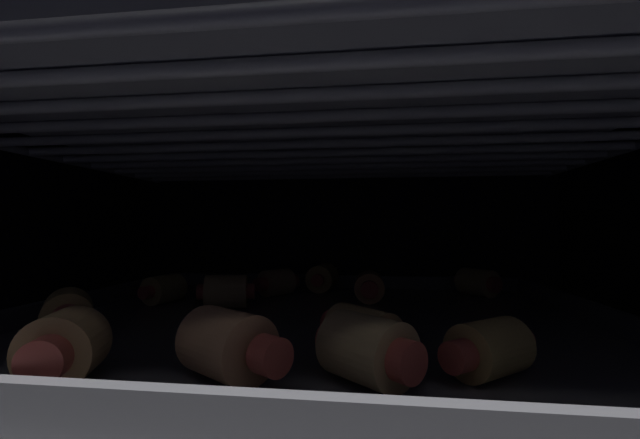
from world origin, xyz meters
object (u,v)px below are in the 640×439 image
at_px(pig_in_blanket_upper_1, 40,72).
at_px(pig_in_blanket_lower_11, 367,349).
at_px(pig_in_blanket_lower_7, 68,313).
at_px(pig_in_blanket_upper_4, 163,76).
at_px(oven_rack_upper, 317,144).
at_px(pig_in_blanket_upper_6, 88,92).
at_px(pig_in_blanket_lower_9, 227,345).
at_px(heating_element, 317,2).
at_px(pig_in_blanket_upper_2, 204,119).
at_px(pig_in_blanket_lower_0, 489,349).
at_px(pig_in_blanket_lower_3, 369,287).
at_px(pig_in_blanket_lower_6, 323,278).
at_px(pig_in_blanket_upper_5, 392,134).
at_px(pig_in_blanket_upper_9, 190,134).
at_px(pig_in_blanket_lower_10, 64,347).
at_px(pig_in_blanket_upper_8, 327,107).
at_px(pig_in_blanket_upper_7, 368,89).
at_px(pig_in_blanket_lower_4, 277,283).
at_px(baking_tray_upper, 317,131).
at_px(oven_rack_lower, 317,338).
at_px(pig_in_blanket_lower_1, 164,289).
at_px(pig_in_blanket_lower_2, 363,331).
at_px(pig_in_blanket_lower_5, 477,282).
at_px(baking_tray_lower, 317,326).
at_px(pig_in_blanket_upper_0, 564,80).

bearing_deg(pig_in_blanket_upper_1, pig_in_blanket_lower_11, -6.97).
relative_size(pig_in_blanket_lower_7, pig_in_blanket_upper_4, 0.94).
relative_size(oven_rack_upper, pig_in_blanket_upper_6, 9.63).
height_order(pig_in_blanket_lower_9, pig_in_blanket_upper_6, pig_in_blanket_upper_6).
height_order(heating_element, pig_in_blanket_upper_2, heating_element).
xyz_separation_m(pig_in_blanket_lower_0, pig_in_blanket_upper_2, (-0.21, 0.14, 0.16)).
distance_m(pig_in_blanket_lower_3, pig_in_blanket_lower_6, 0.08).
distance_m(pig_in_blanket_upper_1, pig_in_blanket_upper_5, 0.30).
height_order(pig_in_blanket_upper_6, pig_in_blanket_upper_9, pig_in_blanket_upper_9).
xyz_separation_m(pig_in_blanket_lower_10, pig_in_blanket_upper_8, (0.11, 0.14, 0.15)).
distance_m(pig_in_blanket_lower_6, pig_in_blanket_upper_7, 0.25).
relative_size(pig_in_blanket_lower_4, pig_in_blanket_upper_8, 0.97).
xyz_separation_m(pig_in_blanket_lower_7, pig_in_blanket_upper_8, (0.17, 0.06, 0.15)).
relative_size(baking_tray_upper, pig_in_blanket_upper_8, 8.04).
height_order(heating_element, pig_in_blanket_lower_6, heating_element).
distance_m(oven_rack_lower, pig_in_blanket_lower_7, 0.18).
xyz_separation_m(pig_in_blanket_lower_9, pig_in_blanket_upper_6, (-0.13, 0.07, 0.15)).
bearing_deg(pig_in_blanket_upper_4, pig_in_blanket_lower_4, 82.29).
distance_m(pig_in_blanket_lower_11, pig_in_blanket_upper_5, 0.28).
bearing_deg(pig_in_blanket_upper_5, heating_element, -120.24).
bearing_deg(pig_in_blanket_lower_1, oven_rack_upper, -19.43).
bearing_deg(pig_in_blanket_lower_2, pig_in_blanket_lower_5, 62.95).
relative_size(baking_tray_lower, pig_in_blanket_lower_0, 8.14).
height_order(pig_in_blanket_lower_4, pig_in_blanket_upper_1, pig_in_blanket_upper_1).
height_order(pig_in_blanket_lower_3, pig_in_blanket_upper_9, pig_in_blanket_upper_9).
bearing_deg(pig_in_blanket_lower_1, pig_in_blanket_lower_2, -35.64).
bearing_deg(pig_in_blanket_lower_5, pig_in_blanket_upper_4, -137.30).
relative_size(pig_in_blanket_lower_0, pig_in_blanket_upper_6, 0.98).
xyz_separation_m(pig_in_blanket_lower_2, oven_rack_upper, (-0.04, 0.09, 0.13)).
bearing_deg(oven_rack_upper, pig_in_blanket_upper_9, 150.95).
bearing_deg(oven_rack_lower, pig_in_blanket_upper_8, -25.60).
distance_m(heating_element, pig_in_blanket_lower_9, 0.27).
bearing_deg(pig_in_blanket_lower_4, pig_in_blanket_upper_1, -112.80).
bearing_deg(oven_rack_lower, pig_in_blanket_upper_0, -15.08).
distance_m(pig_in_blanket_lower_4, pig_in_blanket_upper_9, 0.18).
relative_size(pig_in_blanket_upper_5, pig_in_blanket_upper_7, 0.93).
distance_m(pig_in_blanket_lower_5, pig_in_blanket_upper_6, 0.40).
xyz_separation_m(pig_in_blanket_lower_7, pig_in_blanket_upper_9, (0.02, 0.15, 0.15)).
relative_size(pig_in_blanket_lower_0, pig_in_blanket_lower_11, 1.00).
relative_size(pig_in_blanket_lower_4, pig_in_blanket_upper_6, 0.97).
relative_size(baking_tray_upper, pig_in_blanket_upper_5, 8.95).
distance_m(oven_rack_lower, baking_tray_upper, 0.16).
relative_size(heating_element, pig_in_blanket_upper_0, 9.98).
bearing_deg(pig_in_blanket_lower_1, pig_in_blanket_lower_7, -90.74).
bearing_deg(pig_in_blanket_upper_7, baking_tray_lower, 140.13).
bearing_deg(pig_in_blanket_lower_10, pig_in_blanket_upper_8, 52.99).
bearing_deg(heating_element, pig_in_blanket_upper_6, -158.90).
bearing_deg(baking_tray_upper, pig_in_blanket_upper_2, 167.07).
height_order(pig_in_blanket_upper_6, pig_in_blanket_upper_8, pig_in_blanket_upper_6).
xyz_separation_m(pig_in_blanket_lower_3, pig_in_blanket_lower_9, (-0.06, -0.22, 0.00)).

